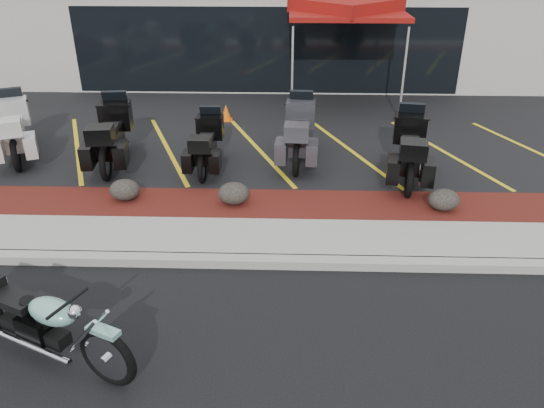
{
  "coord_description": "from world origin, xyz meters",
  "views": [
    {
      "loc": [
        0.68,
        -6.24,
        4.81
      ],
      "look_at": [
        0.45,
        1.2,
        0.97
      ],
      "focal_mm": 35.0,
      "sensor_mm": 36.0,
      "label": 1
    }
  ],
  "objects_px": {
    "touring_white": "(15,117)",
    "popup_canopy": "(346,8)",
    "hero_cruiser": "(106,349)",
    "traffic_cone": "(226,112)"
  },
  "relations": [
    {
      "from": "touring_white",
      "to": "popup_canopy",
      "type": "relative_size",
      "value": 0.59
    },
    {
      "from": "popup_canopy",
      "to": "hero_cruiser",
      "type": "bearing_deg",
      "value": -88.33
    },
    {
      "from": "hero_cruiser",
      "to": "traffic_cone",
      "type": "distance_m",
      "value": 9.46
    },
    {
      "from": "traffic_cone",
      "to": "popup_canopy",
      "type": "xyz_separation_m",
      "value": [
        3.3,
        1.8,
        2.5
      ]
    },
    {
      "from": "hero_cruiser",
      "to": "touring_white",
      "type": "distance_m",
      "value": 8.69
    },
    {
      "from": "hero_cruiser",
      "to": "popup_canopy",
      "type": "distance_m",
      "value": 12.06
    },
    {
      "from": "hero_cruiser",
      "to": "popup_canopy",
      "type": "relative_size",
      "value": 0.74
    },
    {
      "from": "hero_cruiser",
      "to": "popup_canopy",
      "type": "height_order",
      "value": "popup_canopy"
    },
    {
      "from": "hero_cruiser",
      "to": "traffic_cone",
      "type": "xyz_separation_m",
      "value": [
        0.35,
        9.46,
        -0.16
      ]
    },
    {
      "from": "touring_white",
      "to": "hero_cruiser",
      "type": "bearing_deg",
      "value": -172.46
    }
  ]
}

